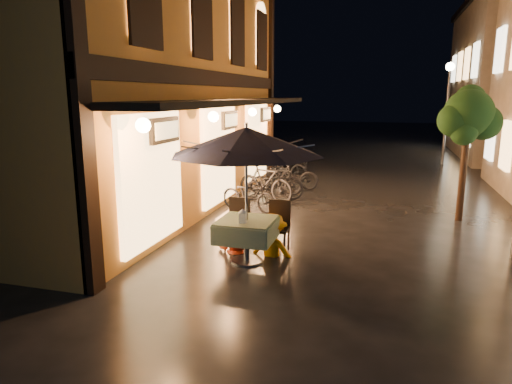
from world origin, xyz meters
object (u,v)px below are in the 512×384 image
(cafe_table, at_px, (247,230))
(table_lantern, at_px, (243,215))
(person_orange, at_px, (235,214))
(bicycle_0, at_px, (249,195))
(patio_umbrella, at_px, (246,141))
(person_yellow, at_px, (273,215))

(cafe_table, xyz_separation_m, table_lantern, (0.00, -0.22, 0.33))
(person_orange, distance_m, bicycle_0, 3.04)
(cafe_table, xyz_separation_m, patio_umbrella, (0.00, 0.00, 1.56))
(cafe_table, relative_size, person_yellow, 0.66)
(bicycle_0, bearing_deg, table_lantern, -147.84)
(cafe_table, distance_m, person_orange, 0.69)
(person_yellow, distance_m, bicycle_0, 3.30)
(patio_umbrella, xyz_separation_m, person_yellow, (0.35, 0.52, -1.40))
(patio_umbrella, height_order, bicycle_0, patio_umbrella)
(patio_umbrella, bearing_deg, cafe_table, -165.96)
(table_lantern, distance_m, bicycle_0, 3.89)
(bicycle_0, bearing_deg, person_yellow, -138.58)
(cafe_table, relative_size, person_orange, 0.69)
(patio_umbrella, distance_m, person_yellow, 1.53)
(cafe_table, relative_size, bicycle_0, 0.62)
(person_orange, relative_size, bicycle_0, 0.90)
(table_lantern, xyz_separation_m, bicycle_0, (-1.02, 3.72, -0.50))
(table_lantern, bearing_deg, patio_umbrella, 90.00)
(table_lantern, distance_m, person_orange, 0.88)
(person_orange, bearing_deg, table_lantern, 114.32)
(cafe_table, height_order, person_yellow, person_yellow)
(person_yellow, xyz_separation_m, bicycle_0, (-1.37, 2.98, -0.33))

